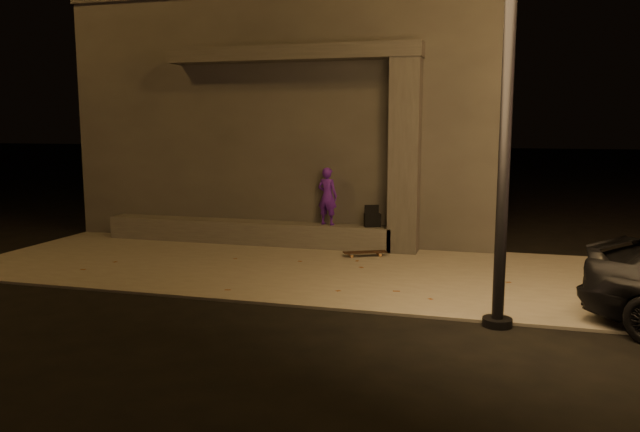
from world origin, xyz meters
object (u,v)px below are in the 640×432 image
(column, at_px, (405,157))
(skateboard, at_px, (365,252))
(skateboarder, at_px, (327,196))
(backpack, at_px, (372,219))

(column, xyz_separation_m, skateboard, (-0.61, -0.65, -1.73))
(column, bearing_deg, skateboarder, 180.00)
(skateboard, bearing_deg, column, 20.08)
(skateboarder, distance_m, backpack, 0.99)
(column, distance_m, skateboard, 1.94)
(backpack, height_order, skateboard, backpack)
(skateboarder, distance_m, skateboard, 1.45)
(skateboarder, height_order, backpack, skateboarder)
(backpack, relative_size, skateboard, 0.54)
(column, bearing_deg, skateboard, -132.97)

